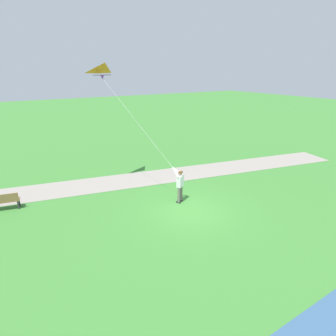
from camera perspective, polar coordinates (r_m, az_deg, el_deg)
ground_plane at (r=13.45m, az=4.72°, el=-8.81°), size 120.00×120.00×0.00m
walkway_path at (r=16.85m, az=-11.50°, el=-3.01°), size 8.80×31.83×0.02m
person_kite_flyer at (r=13.79m, az=2.48°, el=-3.16°), size 0.62×0.52×1.83m
flying_kite at (r=15.27m, az=-12.91°, el=18.93°), size 4.11×2.66×4.95m
park_bench_near_walkway at (r=15.41m, az=-31.32°, el=-5.84°), size 0.73×1.56×0.88m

